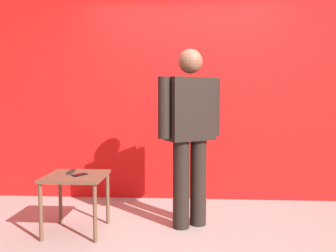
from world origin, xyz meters
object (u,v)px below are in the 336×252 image
object	(u,v)px
side_table	(76,183)
standing_person	(190,128)
cell_phone	(80,175)
tv_remote	(71,172)

from	to	relation	value
side_table	standing_person	bearing A→B (deg)	11.72
standing_person	cell_phone	bearing A→B (deg)	-166.72
cell_phone	standing_person	bearing A→B (deg)	45.33
tv_remote	cell_phone	bearing A→B (deg)	-47.46
standing_person	cell_phone	size ratio (longest dim) A/B	12.19
cell_phone	side_table	bearing A→B (deg)	-174.16
standing_person	tv_remote	size ratio (longest dim) A/B	10.33
standing_person	cell_phone	world-z (taller)	standing_person
standing_person	tv_remote	bearing A→B (deg)	-173.39
standing_person	side_table	xyz separation A→B (m)	(-1.08, -0.22, -0.51)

